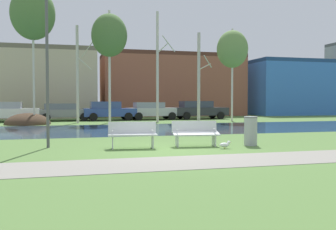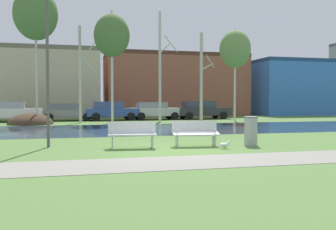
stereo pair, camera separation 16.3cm
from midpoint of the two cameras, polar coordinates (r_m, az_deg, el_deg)
The scene contains 23 objects.
ground_plane at distance 21.50m, azimuth -6.76°, elevation -2.00°, with size 120.00×120.00×0.00m, color #517538.
paved_path_strip at distance 9.50m, azimuth 3.58°, elevation -7.27°, with size 60.00×2.04×0.01m, color gray.
river_band at distance 20.47m, azimuth -6.36°, elevation -2.20°, with size 80.00×8.44×0.01m, color #2D475B.
soil_mound at distance 26.37m, azimuth -21.11°, elevation -1.36°, with size 2.97×3.23×1.51m, color #423021.
bench_left at distance 12.22m, azimuth -5.91°, elevation -2.96°, with size 1.65×0.73×0.87m.
bench_right at distance 12.74m, azimuth 3.91°, elevation -2.74°, with size 1.65×0.73×0.87m.
trash_bin at distance 13.23m, azimuth 12.36°, elevation -2.35°, with size 0.48×0.48×1.02m.
seagull at distance 12.22m, azimuth 8.48°, elevation -4.57°, with size 0.41×0.15×0.25m.
streetlamp at distance 13.16m, azimuth -18.66°, elevation 12.41°, with size 0.32×0.32×5.97m.
birch_left at distance 26.34m, azimuth -20.43°, elevation 14.50°, with size 2.84×2.84×9.30m.
birch_center_left at distance 27.06m, azimuth -13.98°, elevation 6.31°, with size 1.30×2.15×6.92m.
birch_center at distance 27.23m, azimuth -9.27°, elevation 12.06°, with size 2.56×2.56×8.04m.
birch_center_right at distance 27.15m, azimuth -1.75°, elevation 7.60°, with size 1.42×2.15×8.10m.
birch_right at distance 28.70m, azimuth 4.69°, elevation 5.99°, with size 1.17×1.99×6.84m.
birch_far_right at distance 29.08m, azimuth 9.80°, elevation 10.01°, with size 2.39×2.39×7.12m.
parked_van_nearest_white at distance 29.93m, azimuth -23.69°, elevation 0.53°, with size 4.34×2.24×1.50m.
parked_sedan_second_grey at distance 30.02m, azimuth -16.00°, elevation 0.52°, with size 4.33×2.06×1.37m.
parked_hatch_third_blue at distance 30.14m, azimuth -9.39°, elevation 0.70°, with size 4.25×2.18×1.52m.
parked_wagon_fourth_silver at distance 30.81m, azimuth -2.66°, elevation 0.72°, with size 4.34×2.11×1.46m.
parked_suv_fifth_dark at distance 32.00m, azimuth 4.69°, elevation 0.85°, with size 4.77×2.14×1.56m.
building_beige_block at distance 38.55m, azimuth -20.51°, elevation 4.54°, with size 12.10×9.63×6.48m.
building_brick_low at distance 40.47m, azimuth 0.35°, elevation 4.64°, with size 14.94×7.07×6.59m.
building_blue_store at distance 45.91m, azimuth 19.44°, elevation 3.94°, with size 12.82×7.80×6.13m.
Camera 1 is at (-3.01, -11.22, 1.57)m, focal length 39.25 mm.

